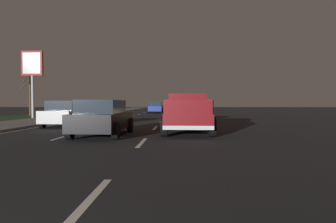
% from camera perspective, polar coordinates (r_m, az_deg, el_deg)
% --- Properties ---
extents(ground, '(144.00, 144.00, 0.00)m').
position_cam_1_polar(ground, '(27.86, -4.33, -1.24)').
color(ground, black).
extents(sidewalk_shoulder, '(108.00, 4.00, 0.12)m').
position_cam_1_polar(sidewalk_shoulder, '(29.61, -18.81, -1.04)').
color(sidewalk_shoulder, slate).
rests_on(sidewalk_shoulder, ground).
extents(grass_verge, '(108.00, 6.00, 0.01)m').
position_cam_1_polar(grass_verge, '(31.73, -27.28, -1.06)').
color(grass_verge, '#1E3819').
rests_on(grass_verge, ground).
extents(lane_markings, '(108.00, 7.04, 0.01)m').
position_cam_1_polar(lane_markings, '(31.67, -9.11, -0.90)').
color(lane_markings, silver).
rests_on(lane_markings, ground).
extents(pickup_truck, '(5.46, 2.36, 1.87)m').
position_cam_1_polar(pickup_truck, '(14.47, 3.79, -0.34)').
color(pickup_truck, maroon).
rests_on(pickup_truck, ground).
extents(sedan_silver, '(4.45, 2.10, 1.54)m').
position_cam_1_polar(sedan_silver, '(18.81, -18.72, -0.34)').
color(sedan_silver, '#B2B5BA').
rests_on(sedan_silver, ground).
extents(sedan_blue, '(4.43, 2.08, 1.54)m').
position_cam_1_polar(sedan_blue, '(40.88, -2.30, 0.80)').
color(sedan_blue, navy).
rests_on(sedan_blue, ground).
extents(sedan_black, '(4.44, 2.09, 1.54)m').
position_cam_1_polar(sedan_black, '(13.06, -12.47, -1.15)').
color(sedan_black, black).
rests_on(sedan_black, ground).
extents(sedan_tan, '(4.45, 2.10, 1.54)m').
position_cam_1_polar(sedan_tan, '(22.30, 3.11, 0.05)').
color(sedan_tan, '#9E845B').
rests_on(sedan_tan, ground).
extents(gas_price_sign, '(0.27, 1.90, 6.05)m').
position_cam_1_polar(gas_price_sign, '(29.22, -24.75, 7.57)').
color(gas_price_sign, '#99999E').
rests_on(gas_price_sign, ground).
extents(bare_tree_far, '(1.12, 2.20, 5.00)m').
position_cam_1_polar(bare_tree_far, '(35.65, -25.12, 3.09)').
color(bare_tree_far, '#423323').
rests_on(bare_tree_far, ground).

